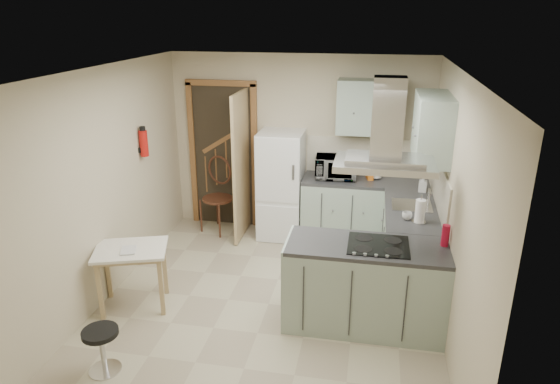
% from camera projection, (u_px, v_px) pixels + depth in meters
% --- Properties ---
extents(floor, '(4.20, 4.20, 0.00)m').
position_uv_depth(floor, '(269.00, 304.00, 5.47)').
color(floor, '#B5AB8C').
rests_on(floor, ground).
extents(ceiling, '(4.20, 4.20, 0.00)m').
position_uv_depth(ceiling, '(267.00, 71.00, 4.61)').
color(ceiling, silver).
rests_on(ceiling, back_wall).
extents(back_wall, '(3.60, 0.00, 3.60)m').
position_uv_depth(back_wall, '(299.00, 145.00, 6.98)').
color(back_wall, '#BFB294').
rests_on(back_wall, floor).
extents(left_wall, '(0.00, 4.20, 4.20)m').
position_uv_depth(left_wall, '(104.00, 186.00, 5.36)').
color(left_wall, '#BFB294').
rests_on(left_wall, floor).
extents(right_wall, '(0.00, 4.20, 4.20)m').
position_uv_depth(right_wall, '(453.00, 210.00, 4.72)').
color(right_wall, '#BFB294').
rests_on(right_wall, floor).
extents(doorway, '(1.10, 0.12, 2.10)m').
position_uv_depth(doorway, '(223.00, 156.00, 7.21)').
color(doorway, brown).
rests_on(doorway, floor).
extents(fridge, '(0.60, 0.60, 1.50)m').
position_uv_depth(fridge, '(281.00, 185.00, 6.91)').
color(fridge, white).
rests_on(fridge, floor).
extents(counter_back, '(1.08, 0.60, 0.90)m').
position_uv_depth(counter_back, '(342.00, 210.00, 6.86)').
color(counter_back, '#9EB2A0').
rests_on(counter_back, floor).
extents(counter_right, '(0.60, 1.95, 0.90)m').
position_uv_depth(counter_right, '(407.00, 235.00, 6.09)').
color(counter_right, '#9EB2A0').
rests_on(counter_right, floor).
extents(splashback, '(1.68, 0.02, 0.50)m').
position_uv_depth(splashback, '(368.00, 156.00, 6.83)').
color(splashback, beige).
rests_on(splashback, counter_back).
extents(wall_cabinet_back, '(0.85, 0.35, 0.70)m').
position_uv_depth(wall_cabinet_back, '(370.00, 107.00, 6.44)').
color(wall_cabinet_back, '#9EB2A0').
rests_on(wall_cabinet_back, back_wall).
extents(wall_cabinet_right, '(0.35, 0.90, 0.70)m').
position_uv_depth(wall_cabinet_right, '(432.00, 128.00, 5.33)').
color(wall_cabinet_right, '#9EB2A0').
rests_on(wall_cabinet_right, right_wall).
extents(peninsula, '(1.55, 0.65, 0.90)m').
position_uv_depth(peninsula, '(365.00, 285.00, 4.97)').
color(peninsula, '#9EB2A0').
rests_on(peninsula, floor).
extents(hob, '(0.58, 0.50, 0.01)m').
position_uv_depth(hob, '(378.00, 245.00, 4.80)').
color(hob, black).
rests_on(hob, peninsula).
extents(extractor_hood, '(0.90, 0.55, 0.10)m').
position_uv_depth(extractor_hood, '(384.00, 164.00, 4.52)').
color(extractor_hood, silver).
rests_on(extractor_hood, ceiling).
extents(sink, '(0.45, 0.40, 0.01)m').
position_uv_depth(sink, '(412.00, 205.00, 5.77)').
color(sink, silver).
rests_on(sink, counter_right).
extents(fire_extinguisher, '(0.10, 0.10, 0.32)m').
position_uv_depth(fire_extinguisher, '(144.00, 143.00, 6.09)').
color(fire_extinguisher, '#B2140F').
rests_on(fire_extinguisher, left_wall).
extents(drop_leaf_table, '(0.87, 0.75, 0.69)m').
position_uv_depth(drop_leaf_table, '(134.00, 277.00, 5.33)').
color(drop_leaf_table, tan).
rests_on(drop_leaf_table, floor).
extents(bentwood_chair, '(0.58, 0.58, 0.99)m').
position_uv_depth(bentwood_chair, '(218.00, 199.00, 7.13)').
color(bentwood_chair, '#4D2B19').
rests_on(bentwood_chair, floor).
extents(stool, '(0.38, 0.38, 0.42)m').
position_uv_depth(stool, '(103.00, 350.00, 4.39)').
color(stool, black).
rests_on(stool, floor).
extents(microwave, '(0.57, 0.40, 0.30)m').
position_uv_depth(microwave, '(336.00, 167.00, 6.68)').
color(microwave, black).
rests_on(microwave, counter_back).
extents(kettle, '(0.18, 0.18, 0.20)m').
position_uv_depth(kettle, '(377.00, 171.00, 6.67)').
color(kettle, silver).
rests_on(kettle, counter_back).
extents(cereal_box, '(0.11, 0.19, 0.27)m').
position_uv_depth(cereal_box, '(370.00, 169.00, 6.66)').
color(cereal_box, orange).
rests_on(cereal_box, counter_back).
extents(soap_bottle, '(0.11, 0.11, 0.21)m').
position_uv_depth(soap_bottle, '(423.00, 184.00, 6.19)').
color(soap_bottle, '#AFAEBB').
rests_on(soap_bottle, counter_right).
extents(paper_towel, '(0.11, 0.11, 0.27)m').
position_uv_depth(paper_towel, '(420.00, 211.00, 5.28)').
color(paper_towel, white).
rests_on(paper_towel, counter_right).
extents(cup, '(0.14, 0.14, 0.08)m').
position_uv_depth(cup, '(407.00, 216.00, 5.38)').
color(cup, silver).
rests_on(cup, counter_right).
extents(red_bottle, '(0.09, 0.09, 0.21)m').
position_uv_depth(red_bottle, '(445.00, 235.00, 4.76)').
color(red_bottle, '#B10F2A').
rests_on(red_bottle, peninsula).
extents(book, '(0.22, 0.25, 0.09)m').
position_uv_depth(book, '(120.00, 248.00, 5.13)').
color(book, maroon).
rests_on(book, drop_leaf_table).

